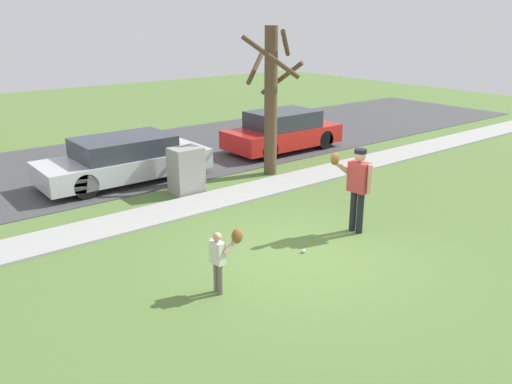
# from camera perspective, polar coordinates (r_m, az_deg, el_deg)

# --- Properties ---
(ground_plane) EXTENTS (48.00, 48.00, 0.00)m
(ground_plane) POSITION_cam_1_polar(r_m,az_deg,el_deg) (12.62, -5.63, -1.46)
(ground_plane) COLOR #567538
(sidewalk_strip) EXTENTS (36.00, 1.20, 0.06)m
(sidewalk_strip) POSITION_cam_1_polar(r_m,az_deg,el_deg) (12.69, -5.88, -1.22)
(sidewalk_strip) COLOR #A3A39E
(sidewalk_strip) RESTS_ON ground
(road_surface) EXTENTS (36.00, 6.80, 0.02)m
(road_surface) POSITION_cam_1_polar(r_m,az_deg,el_deg) (16.96, -15.05, 3.25)
(road_surface) COLOR #424244
(road_surface) RESTS_ON ground
(person_adult) EXTENTS (0.75, 0.63, 1.78)m
(person_adult) POSITION_cam_1_polar(r_m,az_deg,el_deg) (10.85, 10.97, 1.11)
(person_adult) COLOR black
(person_adult) RESTS_ON ground
(person_child) EXTENTS (0.50, 0.40, 1.11)m
(person_child) POSITION_cam_1_polar(r_m,az_deg,el_deg) (8.44, -3.70, -6.64)
(person_child) COLOR #6B6656
(person_child) RESTS_ON ground
(baseball) EXTENTS (0.07, 0.07, 0.07)m
(baseball) POSITION_cam_1_polar(r_m,az_deg,el_deg) (10.12, 5.23, -6.43)
(baseball) COLOR white
(baseball) RESTS_ON ground
(utility_cabinet) EXTENTS (0.77, 0.64, 1.19)m
(utility_cabinet) POSITION_cam_1_polar(r_m,az_deg,el_deg) (13.42, -7.64, 2.35)
(utility_cabinet) COLOR gray
(utility_cabinet) RESTS_ON ground
(street_tree_near) EXTENTS (1.84, 1.88, 4.11)m
(street_tree_near) POSITION_cam_1_polar(r_m,az_deg,el_deg) (14.67, 1.66, 10.36)
(street_tree_near) COLOR brown
(street_tree_near) RESTS_ON ground
(parked_sedan_silver) EXTENTS (4.60, 1.80, 1.23)m
(parked_sedan_silver) POSITION_cam_1_polar(r_m,az_deg,el_deg) (14.69, -14.19, 3.47)
(parked_sedan_silver) COLOR silver
(parked_sedan_silver) RESTS_ON road_surface
(parked_hatchback_red) EXTENTS (4.00, 1.75, 1.33)m
(parked_hatchback_red) POSITION_cam_1_polar(r_m,az_deg,el_deg) (17.69, 2.93, 6.64)
(parked_hatchback_red) COLOR red
(parked_hatchback_red) RESTS_ON road_surface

